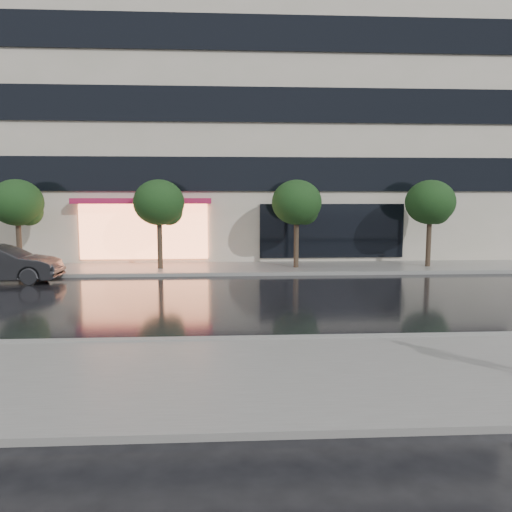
{
  "coord_description": "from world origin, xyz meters",
  "views": [
    {
      "loc": [
        -0.02,
        -11.88,
        3.29
      ],
      "look_at": [
        0.86,
        3.7,
        1.4
      ],
      "focal_mm": 35.0,
      "sensor_mm": 36.0,
      "label": 1
    }
  ],
  "objects": [
    {
      "name": "tree_mid_west",
      "position": [
        -2.94,
        10.03,
        2.92
      ],
      "size": [
        2.2,
        2.2,
        3.99
      ],
      "color": "#33261C",
      "rests_on": "ground"
    },
    {
      "name": "tree_far_east",
      "position": [
        9.06,
        10.03,
        2.92
      ],
      "size": [
        2.2,
        2.2,
        3.99
      ],
      "color": "#33261C",
      "rests_on": "ground"
    },
    {
      "name": "parked_car",
      "position": [
        -8.62,
        7.3,
        0.72
      ],
      "size": [
        4.41,
        1.68,
        1.43
      ],
      "primitive_type": "imported",
      "rotation": [
        0.0,
        0.0,
        1.61
      ],
      "color": "black",
      "rests_on": "ground"
    },
    {
      "name": "sidewalk_near",
      "position": [
        0.0,
        -3.25,
        0.06
      ],
      "size": [
        60.0,
        4.5,
        0.12
      ],
      "primitive_type": "cube",
      "color": "slate",
      "rests_on": "ground"
    },
    {
      "name": "ground",
      "position": [
        0.0,
        0.0,
        0.0
      ],
      "size": [
        120.0,
        120.0,
        0.0
      ],
      "primitive_type": "plane",
      "color": "black",
      "rests_on": "ground"
    },
    {
      "name": "tree_far_west",
      "position": [
        -8.94,
        10.03,
        2.92
      ],
      "size": [
        2.2,
        2.2,
        3.99
      ],
      "color": "#33261C",
      "rests_on": "ground"
    },
    {
      "name": "sidewalk_far",
      "position": [
        0.0,
        10.25,
        0.06
      ],
      "size": [
        60.0,
        3.5,
        0.12
      ],
      "primitive_type": "cube",
      "color": "slate",
      "rests_on": "ground"
    },
    {
      "name": "curb_far",
      "position": [
        0.0,
        8.5,
        0.07
      ],
      "size": [
        60.0,
        0.25,
        0.14
      ],
      "primitive_type": "cube",
      "color": "gray",
      "rests_on": "ground"
    },
    {
      "name": "tree_mid_east",
      "position": [
        3.06,
        10.03,
        2.92
      ],
      "size": [
        2.2,
        2.2,
        3.99
      ],
      "color": "#33261C",
      "rests_on": "ground"
    },
    {
      "name": "office_building",
      "position": [
        -0.0,
        17.97,
        9.0
      ],
      "size": [
        30.0,
        12.76,
        18.0
      ],
      "color": "beige",
      "rests_on": "ground"
    },
    {
      "name": "curb_near",
      "position": [
        0.0,
        -1.0,
        0.07
      ],
      "size": [
        60.0,
        0.25,
        0.14
      ],
      "primitive_type": "cube",
      "color": "gray",
      "rests_on": "ground"
    }
  ]
}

